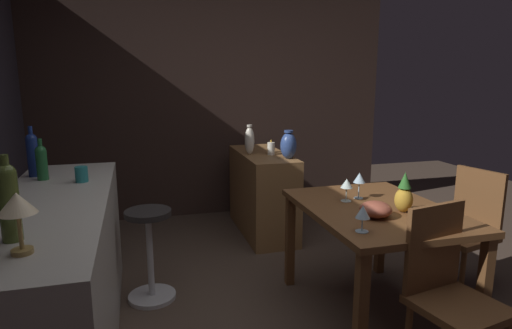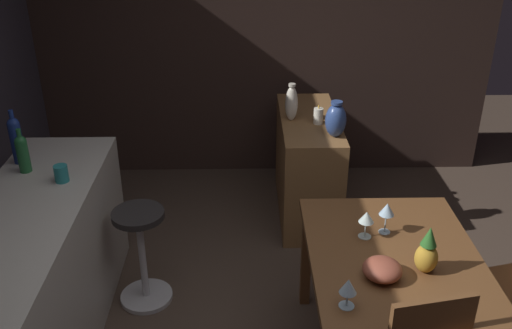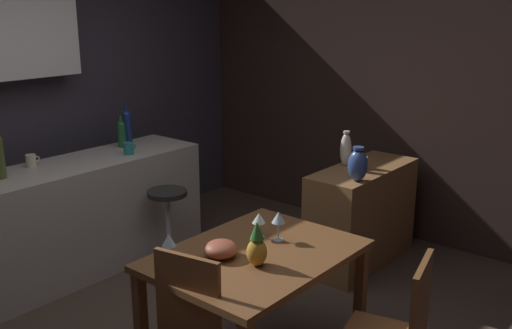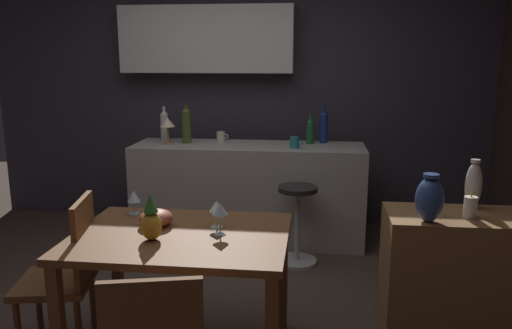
{
  "view_description": "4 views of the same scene",
  "coord_description": "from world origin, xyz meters",
  "px_view_note": "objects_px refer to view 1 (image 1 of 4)",
  "views": [
    {
      "loc": [
        -2.3,
        0.96,
        1.57
      ],
      "look_at": [
        0.76,
        0.11,
        0.92
      ],
      "focal_mm": 30.36,
      "sensor_mm": 36.0,
      "label": 1
    },
    {
      "loc": [
        -2.3,
        0.26,
        2.45
      ],
      "look_at": [
        0.5,
        0.2,
        1.05
      ],
      "focal_mm": 39.91,
      "sensor_mm": 36.0,
      "label": 2
    },
    {
      "loc": [
        -2.27,
        -2.43,
        2.11
      ],
      "look_at": [
        0.78,
        0.1,
        1.0
      ],
      "focal_mm": 40.61,
      "sensor_mm": 36.0,
      "label": 3
    },
    {
      "loc": [
        0.78,
        -3.06,
        1.69
      ],
      "look_at": [
        0.39,
        0.18,
        0.99
      ],
      "focal_mm": 35.52,
      "sensor_mm": 36.0,
      "label": 4
    }
  ],
  "objects_px": {
    "bar_stool": "(150,252)",
    "wine_glass_center": "(363,213)",
    "vase_ceramic_blue": "(288,145)",
    "vase_ceramic_ivory": "(250,140)",
    "chair_by_doorway": "(466,227)",
    "wine_bottle_cobalt": "(33,153)",
    "wine_bottle_olive": "(9,199)",
    "pillar_candle_tall": "(271,148)",
    "wine_bottle_green": "(42,161)",
    "pineapple_centerpiece": "(404,195)",
    "fruit_bowl": "(376,209)",
    "cup_teal": "(82,174)",
    "sideboard_cabinet": "(263,193)",
    "cup_cream": "(3,210)",
    "counter_lamp": "(17,207)",
    "wine_glass_left": "(347,184)",
    "chair_near_window": "(448,290)",
    "wine_glass_right": "(359,179)",
    "dining_table": "(375,221)"
  },
  "relations": [
    {
      "from": "wine_glass_right",
      "to": "fruit_bowl",
      "type": "height_order",
      "value": "wine_glass_right"
    },
    {
      "from": "dining_table",
      "to": "chair_by_doorway",
      "type": "relative_size",
      "value": 1.3
    },
    {
      "from": "sideboard_cabinet",
      "to": "vase_ceramic_ivory",
      "type": "bearing_deg",
      "value": 107.88
    },
    {
      "from": "bar_stool",
      "to": "wine_bottle_green",
      "type": "distance_m",
      "value": 0.94
    },
    {
      "from": "chair_by_doorway",
      "to": "wine_bottle_olive",
      "type": "relative_size",
      "value": 2.5
    },
    {
      "from": "wine_glass_left",
      "to": "cup_teal",
      "type": "height_order",
      "value": "cup_teal"
    },
    {
      "from": "wine_glass_left",
      "to": "wine_glass_center",
      "type": "bearing_deg",
      "value": 161.25
    },
    {
      "from": "cup_teal",
      "to": "pillar_candle_tall",
      "type": "distance_m",
      "value": 1.9
    },
    {
      "from": "vase_ceramic_blue",
      "to": "vase_ceramic_ivory",
      "type": "distance_m",
      "value": 0.42
    },
    {
      "from": "pineapple_centerpiece",
      "to": "vase_ceramic_blue",
      "type": "distance_m",
      "value": 1.48
    },
    {
      "from": "bar_stool",
      "to": "wine_glass_right",
      "type": "bearing_deg",
      "value": -104.75
    },
    {
      "from": "chair_near_window",
      "to": "wine_glass_left",
      "type": "height_order",
      "value": "chair_near_window"
    },
    {
      "from": "bar_stool",
      "to": "wine_bottle_green",
      "type": "xyz_separation_m",
      "value": [
        0.08,
        0.65,
        0.67
      ]
    },
    {
      "from": "sideboard_cabinet",
      "to": "pillar_candle_tall",
      "type": "height_order",
      "value": "pillar_candle_tall"
    },
    {
      "from": "wine_glass_center",
      "to": "cup_teal",
      "type": "distance_m",
      "value": 1.76
    },
    {
      "from": "bar_stool",
      "to": "wine_glass_center",
      "type": "bearing_deg",
      "value": -131.12
    },
    {
      "from": "fruit_bowl",
      "to": "cup_teal",
      "type": "distance_m",
      "value": 1.85
    },
    {
      "from": "wine_bottle_olive",
      "to": "cup_teal",
      "type": "height_order",
      "value": "wine_bottle_olive"
    },
    {
      "from": "bar_stool",
      "to": "counter_lamp",
      "type": "relative_size",
      "value": 2.71
    },
    {
      "from": "bar_stool",
      "to": "fruit_bowl",
      "type": "height_order",
      "value": "fruit_bowl"
    },
    {
      "from": "bar_stool",
      "to": "wine_bottle_cobalt",
      "type": "distance_m",
      "value": 1.03
    },
    {
      "from": "wine_glass_center",
      "to": "cup_teal",
      "type": "height_order",
      "value": "cup_teal"
    },
    {
      "from": "chair_near_window",
      "to": "vase_ceramic_blue",
      "type": "xyz_separation_m",
      "value": [
        1.99,
        0.16,
        0.45
      ]
    },
    {
      "from": "sideboard_cabinet",
      "to": "wine_bottle_green",
      "type": "bearing_deg",
      "value": 119.37
    },
    {
      "from": "wine_glass_left",
      "to": "wine_glass_right",
      "type": "height_order",
      "value": "wine_glass_right"
    },
    {
      "from": "vase_ceramic_ivory",
      "to": "sideboard_cabinet",
      "type": "bearing_deg",
      "value": -72.12
    },
    {
      "from": "wine_glass_center",
      "to": "wine_bottle_olive",
      "type": "bearing_deg",
      "value": 93.11
    },
    {
      "from": "sideboard_cabinet",
      "to": "chair_near_window",
      "type": "relative_size",
      "value": 1.2
    },
    {
      "from": "wine_bottle_olive",
      "to": "wine_bottle_green",
      "type": "relative_size",
      "value": 1.33
    },
    {
      "from": "wine_bottle_green",
      "to": "cup_cream",
      "type": "height_order",
      "value": "wine_bottle_green"
    },
    {
      "from": "wine_bottle_olive",
      "to": "pillar_candle_tall",
      "type": "bearing_deg",
      "value": -40.85
    },
    {
      "from": "chair_by_doorway",
      "to": "wine_bottle_cobalt",
      "type": "bearing_deg",
      "value": 77.12
    },
    {
      "from": "chair_near_window",
      "to": "fruit_bowl",
      "type": "relative_size",
      "value": 4.82
    },
    {
      "from": "wine_bottle_olive",
      "to": "cup_teal",
      "type": "bearing_deg",
      "value": -9.06
    },
    {
      "from": "sideboard_cabinet",
      "to": "fruit_bowl",
      "type": "distance_m",
      "value": 1.9
    },
    {
      "from": "fruit_bowl",
      "to": "pillar_candle_tall",
      "type": "relative_size",
      "value": 1.31
    },
    {
      "from": "wine_glass_center",
      "to": "cup_teal",
      "type": "bearing_deg",
      "value": 58.63
    },
    {
      "from": "wine_bottle_green",
      "to": "chair_by_doorway",
      "type": "bearing_deg",
      "value": -100.89
    },
    {
      "from": "dining_table",
      "to": "chair_near_window",
      "type": "distance_m",
      "value": 0.68
    },
    {
      "from": "counter_lamp",
      "to": "pillar_candle_tall",
      "type": "xyz_separation_m",
      "value": [
        2.19,
        -1.69,
        -0.21
      ]
    },
    {
      "from": "fruit_bowl",
      "to": "bar_stool",
      "type": "bearing_deg",
      "value": 59.73
    },
    {
      "from": "wine_glass_right",
      "to": "pillar_candle_tall",
      "type": "relative_size",
      "value": 1.24
    },
    {
      "from": "cup_cream",
      "to": "cup_teal",
      "type": "height_order",
      "value": "cup_teal"
    },
    {
      "from": "cup_cream",
      "to": "pillar_candle_tall",
      "type": "height_order",
      "value": "cup_cream"
    },
    {
      "from": "wine_bottle_green",
      "to": "dining_table",
      "type": "bearing_deg",
      "value": -108.02
    },
    {
      "from": "sideboard_cabinet",
      "to": "wine_glass_center",
      "type": "xyz_separation_m",
      "value": [
        -2.06,
        0.05,
        0.44
      ]
    },
    {
      "from": "cup_teal",
      "to": "cup_cream",
      "type": "bearing_deg",
      "value": 158.98
    },
    {
      "from": "wine_glass_right",
      "to": "wine_bottle_green",
      "type": "xyz_separation_m",
      "value": [
        0.45,
        2.06,
        0.15
      ]
    },
    {
      "from": "pineapple_centerpiece",
      "to": "wine_bottle_green",
      "type": "height_order",
      "value": "wine_bottle_green"
    },
    {
      "from": "sideboard_cabinet",
      "to": "bar_stool",
      "type": "height_order",
      "value": "sideboard_cabinet"
    }
  ]
}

